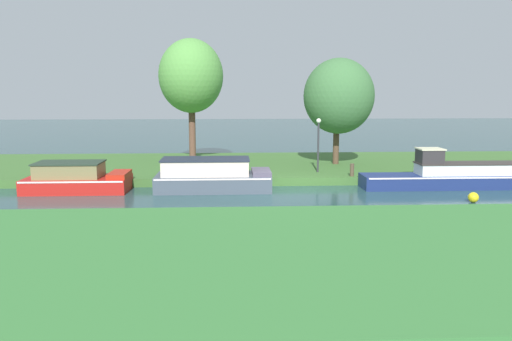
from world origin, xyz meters
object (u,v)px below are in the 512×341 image
lamp_post (318,138)px  red_cruiser (77,179)px  slate_narrowboat (212,176)px  mooring_post_far (352,170)px  mooring_post_near (174,170)px  willow_tree_centre (339,96)px  willow_tree_left (191,76)px  navy_barge (471,176)px  channel_buoy (473,197)px

lamp_post → red_cruiser: bearing=-167.9°
slate_narrowboat → mooring_post_far: 6.92m
slate_narrowboat → mooring_post_near: 2.17m
willow_tree_centre → mooring_post_far: willow_tree_centre is taller
slate_narrowboat → mooring_post_near: slate_narrowboat is taller
willow_tree_left → willow_tree_centre: 8.71m
willow_tree_left → mooring_post_far: bearing=-36.5°
mooring_post_far → navy_barge: bearing=-11.7°
slate_narrowboat → channel_buoy: size_ratio=12.31×
willow_tree_centre → mooring_post_far: (-0.07, -3.84, -3.54)m
red_cruiser → lamp_post: bearing=12.1°
channel_buoy → slate_narrowboat: bearing=163.6°
slate_narrowboat → willow_tree_centre: size_ratio=0.89×
channel_buoy → mooring_post_far: bearing=133.0°
navy_barge → channel_buoy: (-1.43, -3.19, -0.34)m
willow_tree_centre → willow_tree_left: bearing=164.8°
lamp_post → channel_buoy: 8.12m
willow_tree_centre → mooring_post_near: bearing=-156.3°
willow_tree_centre → lamp_post: size_ratio=2.15×
slate_narrowboat → navy_barge: bearing=0.0°
willow_tree_centre → navy_barge: bearing=-42.7°
mooring_post_far → channel_buoy: mooring_post_far is taller
navy_barge → willow_tree_centre: 8.22m
mooring_post_near → mooring_post_far: size_ratio=1.27×
red_cruiser → channel_buoy: 17.34m
willow_tree_left → mooring_post_far: 11.29m
willow_tree_centre → mooring_post_far: 5.22m
willow_tree_left → lamp_post: 8.91m
mooring_post_far → willow_tree_centre: bearing=88.9°
mooring_post_near → channel_buoy: size_ratio=1.84×
lamp_post → mooring_post_near: bearing=-169.6°
lamp_post → mooring_post_far: 2.45m
willow_tree_left → mooring_post_far: willow_tree_left is taller
lamp_post → mooring_post_near: size_ratio=3.51×
red_cruiser → willow_tree_centre: (13.07, 4.98, 3.68)m
red_cruiser → mooring_post_far: bearing=5.0°
red_cruiser → mooring_post_near: bearing=14.7°
navy_barge → red_cruiser: (-18.47, 0.00, 0.01)m
slate_narrowboat → mooring_post_near: (-1.85, 1.14, 0.15)m
slate_narrowboat → willow_tree_left: 8.77m
navy_barge → slate_narrowboat: (-12.30, 0.00, 0.09)m
red_cruiser → willow_tree_left: size_ratio=0.64×
navy_barge → mooring_post_far: size_ratio=16.54×
red_cruiser → slate_narrowboat: bearing=-0.0°
navy_barge → mooring_post_near: 14.19m
willow_tree_centre → channel_buoy: (3.96, -8.17, -4.03)m
slate_narrowboat → mooring_post_far: size_ratio=8.50×
slate_narrowboat → willow_tree_left: bearing=101.1°
navy_barge → mooring_post_far: navy_barge is taller
red_cruiser → willow_tree_left: 9.91m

